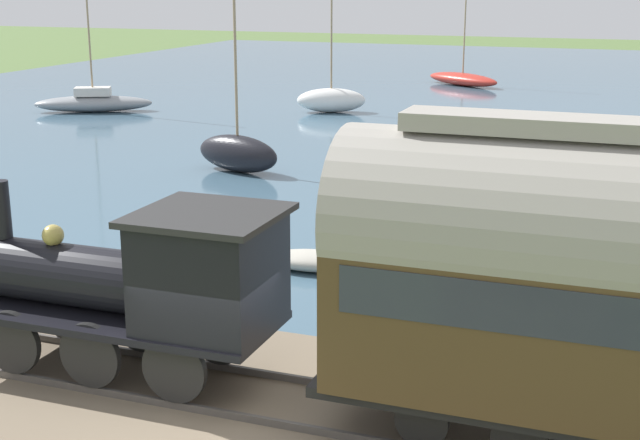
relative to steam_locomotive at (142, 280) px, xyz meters
name	(u,v)px	position (x,y,z in m)	size (l,w,h in m)	color
harbor_water	(545,98)	(42.98, -1.56, -2.25)	(80.00, 80.00, 0.01)	#426075
rail_embankment	(233,409)	(0.00, -1.56, -1.99)	(5.36, 56.00, 0.63)	#756651
steam_locomotive	(142,280)	(0.00, 0.00, 0.00)	(2.09, 6.06, 3.04)	black
sailboat_red	(463,79)	(47.42, 4.36, -1.79)	(4.67, 5.92, 8.26)	#B72D23
sailboat_black	(238,152)	(17.48, 6.63, -1.52)	(2.13, 3.82, 7.62)	black
sailboat_gray	(93,102)	(28.66, 20.43, -1.72)	(4.28, 6.26, 9.16)	gray
sailboat_white	(331,100)	(32.85, 8.45, -1.57)	(2.67, 3.94, 7.56)	white
rowboat_far_out	(316,261)	(7.72, -0.10, -2.00)	(1.41, 2.74, 0.48)	#B7B2A3
rowboat_mid_harbor	(185,241)	(8.34, 3.85, -2.08)	(1.46, 2.32, 0.32)	#B7B2A3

